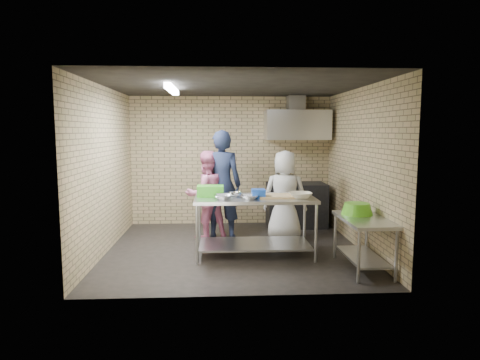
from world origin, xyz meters
name	(u,v)px	position (x,y,z in m)	size (l,w,h in m)	color
floor	(235,249)	(0.00, 0.00, 0.00)	(4.20, 4.20, 0.00)	black
ceiling	(234,86)	(0.00, 0.00, 2.70)	(4.20, 4.20, 0.00)	black
back_wall	(231,161)	(0.00, 2.00, 1.35)	(4.20, 0.06, 2.70)	tan
front_wall	(241,185)	(0.00, -2.00, 1.35)	(4.20, 0.06, 2.70)	tan
left_wall	(105,170)	(-2.10, 0.00, 1.35)	(0.06, 4.00, 2.70)	tan
right_wall	(360,169)	(2.10, 0.00, 1.35)	(0.06, 4.00, 2.70)	tan
prep_table	(254,226)	(0.30, -0.34, 0.47)	(1.89, 0.94, 0.94)	silver
side_counter	(363,243)	(1.80, -1.10, 0.38)	(0.60, 1.20, 0.75)	silver
stove	(296,205)	(1.35, 1.65, 0.45)	(1.20, 0.70, 0.90)	black
range_hood	(297,125)	(1.35, 1.70, 2.10)	(1.30, 0.60, 0.60)	silver
hood_duct	(296,103)	(1.35, 1.85, 2.55)	(0.35, 0.30, 0.30)	#A5A8AD
wall_shelf	(309,134)	(1.65, 1.89, 1.92)	(0.80, 0.20, 0.04)	#3F2B19
fluorescent_fixture	(172,89)	(-1.00, 0.00, 2.64)	(0.10, 1.25, 0.08)	white
green_crate	(210,191)	(-0.40, -0.22, 1.03)	(0.42, 0.31, 0.17)	green
blue_tub	(258,194)	(0.35, -0.44, 1.01)	(0.21, 0.21, 0.14)	#1747B1
cutting_board	(277,196)	(0.65, -0.36, 0.96)	(0.58, 0.44, 0.03)	tan
mixing_bowl_a	(223,197)	(-0.20, -0.54, 0.98)	(0.29, 0.29, 0.07)	silver
mixing_bowl_b	(236,194)	(0.00, -0.29, 0.98)	(0.22, 0.22, 0.07)	silver
mixing_bowl_c	(249,197)	(0.20, -0.56, 0.98)	(0.27, 0.27, 0.07)	silver
ceramic_bowl	(300,195)	(1.00, -0.49, 0.99)	(0.36, 0.36, 0.09)	beige
green_basin	(357,209)	(1.78, -0.85, 0.83)	(0.46, 0.46, 0.17)	#59C626
bottle_red	(298,129)	(1.40, 1.89, 2.03)	(0.07, 0.07, 0.18)	#B22619
bottle_green	(316,129)	(1.80, 1.89, 2.02)	(0.06, 0.06, 0.15)	green
man_navy	(222,184)	(-0.21, 0.78, 1.00)	(0.73, 0.48, 2.00)	black
woman_pink	(206,195)	(-0.49, 0.78, 0.81)	(0.79, 0.61, 1.62)	pink
woman_white	(285,196)	(0.93, 0.57, 0.82)	(0.80, 0.52, 1.63)	silver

